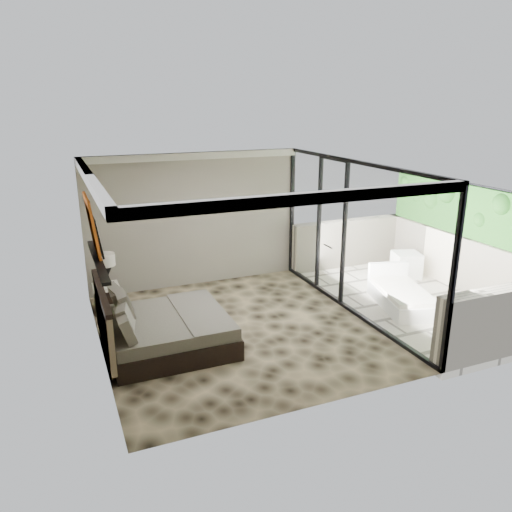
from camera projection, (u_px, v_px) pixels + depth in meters
name	position (u px, v px, depth m)	size (l,w,h in m)	color
floor	(238.00, 330.00, 8.62)	(5.00, 5.00, 0.00)	black
ceiling	(236.00, 167.00, 7.79)	(4.50, 5.00, 0.02)	silver
back_wall	(195.00, 220.00, 10.40)	(4.50, 0.02, 2.80)	gray
left_wall	(95.00, 269.00, 7.38)	(0.02, 5.00, 2.80)	gray
glass_wall	(353.00, 238.00, 9.03)	(0.08, 5.00, 2.80)	white
terrace_slab	(412.00, 301.00, 10.01)	(3.00, 5.00, 0.12)	beige
parapet_far	(468.00, 264.00, 10.33)	(0.30, 5.00, 1.10)	beige
foliage_hedge	(475.00, 212.00, 10.00)	(0.36, 4.60, 1.10)	#25651F
picture_ledge	(98.00, 260.00, 7.46)	(0.12, 2.20, 0.05)	black
bed	(162.00, 329.00, 7.90)	(1.96, 1.90, 1.08)	black
nightstand	(107.00, 299.00, 9.32)	(0.47, 0.47, 0.47)	black
table_lamp	(106.00, 265.00, 9.14)	(0.33, 0.33, 0.61)	black
abstract_canvas	(92.00, 225.00, 7.59)	(0.04, 0.90, 0.90)	#B5540F
framed_print	(97.00, 236.00, 7.54)	(0.03, 0.50, 0.60)	black
ottoman	(406.00, 265.00, 11.15)	(0.55, 0.55, 0.55)	white
lounger	(401.00, 296.00, 9.59)	(1.21, 1.79, 0.64)	white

